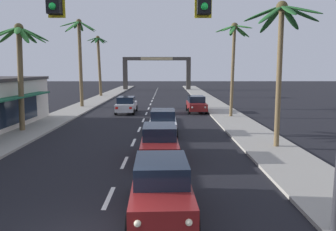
{
  "coord_description": "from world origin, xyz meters",
  "views": [
    {
      "loc": [
        2.0,
        -7.4,
        4.44
      ],
      "look_at": [
        2.08,
        8.0,
        2.2
      ],
      "focal_mm": 34.38,
      "sensor_mm": 36.0,
      "label": 1
    }
  ],
  "objects_px": {
    "traffic_signal_mast": "(212,28)",
    "town_gateway_arch": "(157,69)",
    "sedan_lead_at_stop_bar": "(161,186)",
    "palm_left_farthest": "(99,58)",
    "sedan_third_in_queue": "(160,142)",
    "sedan_oncoming_far": "(126,105)",
    "palm_left_second": "(20,54)",
    "palm_right_third": "(234,47)",
    "palm_left_third": "(80,46)",
    "palm_right_second": "(281,37)",
    "sedan_fifth_in_queue": "(163,122)",
    "sedan_parked_nearest_kerb": "(196,104)"
  },
  "relations": [
    {
      "from": "traffic_signal_mast",
      "to": "town_gateway_arch",
      "type": "distance_m",
      "value": 60.79
    },
    {
      "from": "sedan_lead_at_stop_bar",
      "to": "palm_left_farthest",
      "type": "bearing_deg",
      "value": 103.99
    },
    {
      "from": "sedan_third_in_queue",
      "to": "town_gateway_arch",
      "type": "height_order",
      "value": "town_gateway_arch"
    },
    {
      "from": "sedan_third_in_queue",
      "to": "sedan_oncoming_far",
      "type": "bearing_deg",
      "value": 102.48
    },
    {
      "from": "palm_left_second",
      "to": "palm_right_third",
      "type": "bearing_deg",
      "value": 22.77
    },
    {
      "from": "traffic_signal_mast",
      "to": "palm_left_farthest",
      "type": "distance_m",
      "value": 45.38
    },
    {
      "from": "palm_left_second",
      "to": "palm_left_third",
      "type": "bearing_deg",
      "value": 89.09
    },
    {
      "from": "sedan_lead_at_stop_bar",
      "to": "palm_left_second",
      "type": "relative_size",
      "value": 0.6
    },
    {
      "from": "palm_right_third",
      "to": "sedan_lead_at_stop_bar",
      "type": "bearing_deg",
      "value": -107.43
    },
    {
      "from": "sedan_oncoming_far",
      "to": "town_gateway_arch",
      "type": "distance_m",
      "value": 36.73
    },
    {
      "from": "sedan_third_in_queue",
      "to": "palm_left_farthest",
      "type": "xyz_separation_m",
      "value": [
        -10.37,
        36.3,
        5.31
      ]
    },
    {
      "from": "sedan_third_in_queue",
      "to": "palm_left_second",
      "type": "height_order",
      "value": "palm_left_second"
    },
    {
      "from": "palm_right_second",
      "to": "palm_right_third",
      "type": "xyz_separation_m",
      "value": [
        -0.14,
        11.61,
        0.23
      ]
    },
    {
      "from": "sedan_fifth_in_queue",
      "to": "traffic_signal_mast",
      "type": "bearing_deg",
      "value": -84.28
    },
    {
      "from": "sedan_parked_nearest_kerb",
      "to": "town_gateway_arch",
      "type": "height_order",
      "value": "town_gateway_arch"
    },
    {
      "from": "traffic_signal_mast",
      "to": "sedan_lead_at_stop_bar",
      "type": "distance_m",
      "value": 4.96
    },
    {
      "from": "sedan_third_in_queue",
      "to": "palm_left_farthest",
      "type": "bearing_deg",
      "value": 105.95
    },
    {
      "from": "traffic_signal_mast",
      "to": "palm_left_third",
      "type": "distance_m",
      "value": 31.14
    },
    {
      "from": "palm_left_second",
      "to": "palm_right_third",
      "type": "distance_m",
      "value": 17.46
    },
    {
      "from": "palm_left_third",
      "to": "palm_right_second",
      "type": "relative_size",
      "value": 1.25
    },
    {
      "from": "sedan_lead_at_stop_bar",
      "to": "palm_right_third",
      "type": "bearing_deg",
      "value": 72.57
    },
    {
      "from": "sedan_lead_at_stop_bar",
      "to": "palm_right_third",
      "type": "distance_m",
      "value": 21.38
    },
    {
      "from": "sedan_lead_at_stop_bar",
      "to": "sedan_third_in_queue",
      "type": "xyz_separation_m",
      "value": [
        -0.18,
        6.06,
        0.0
      ]
    },
    {
      "from": "sedan_lead_at_stop_bar",
      "to": "palm_right_third",
      "type": "height_order",
      "value": "palm_right_third"
    },
    {
      "from": "sedan_lead_at_stop_bar",
      "to": "sedan_parked_nearest_kerb",
      "type": "relative_size",
      "value": 1.01
    },
    {
      "from": "palm_left_farthest",
      "to": "town_gateway_arch",
      "type": "height_order",
      "value": "palm_left_farthest"
    },
    {
      "from": "sedan_oncoming_far",
      "to": "palm_left_third",
      "type": "xyz_separation_m",
      "value": [
        -5.78,
        4.91,
        6.14
      ]
    },
    {
      "from": "sedan_lead_at_stop_bar",
      "to": "sedan_fifth_in_queue",
      "type": "bearing_deg",
      "value": 90.37
    },
    {
      "from": "sedan_third_in_queue",
      "to": "palm_right_third",
      "type": "height_order",
      "value": "palm_right_third"
    },
    {
      "from": "palm_right_second",
      "to": "sedan_lead_at_stop_bar",
      "type": "bearing_deg",
      "value": -128.01
    },
    {
      "from": "palm_left_third",
      "to": "palm_right_third",
      "type": "distance_m",
      "value": 17.74
    },
    {
      "from": "sedan_fifth_in_queue",
      "to": "palm_left_third",
      "type": "bearing_deg",
      "value": 121.66
    },
    {
      "from": "sedan_lead_at_stop_bar",
      "to": "palm_left_farthest",
      "type": "distance_m",
      "value": 43.97
    },
    {
      "from": "traffic_signal_mast",
      "to": "palm_left_second",
      "type": "bearing_deg",
      "value": 127.8
    },
    {
      "from": "sedan_third_in_queue",
      "to": "palm_left_third",
      "type": "xyz_separation_m",
      "value": [
        -9.48,
        21.6,
        6.14
      ]
    },
    {
      "from": "sedan_fifth_in_queue",
      "to": "palm_left_farthest",
      "type": "xyz_separation_m",
      "value": [
        -10.48,
        30.24,
        5.31
      ]
    },
    {
      "from": "sedan_lead_at_stop_bar",
      "to": "palm_left_third",
      "type": "height_order",
      "value": "palm_left_third"
    },
    {
      "from": "palm_left_farthest",
      "to": "town_gateway_arch",
      "type": "distance_m",
      "value": 19.09
    },
    {
      "from": "traffic_signal_mast",
      "to": "palm_right_second",
      "type": "height_order",
      "value": "palm_right_second"
    },
    {
      "from": "sedan_fifth_in_queue",
      "to": "palm_left_third",
      "type": "distance_m",
      "value": 19.27
    },
    {
      "from": "sedan_third_in_queue",
      "to": "town_gateway_arch",
      "type": "bearing_deg",
      "value": 91.79
    },
    {
      "from": "sedan_oncoming_far",
      "to": "town_gateway_arch",
      "type": "xyz_separation_m",
      "value": [
        2.03,
        36.5,
        3.59
      ]
    },
    {
      "from": "sedan_oncoming_far",
      "to": "palm_left_farthest",
      "type": "height_order",
      "value": "palm_left_farthest"
    },
    {
      "from": "palm_left_third",
      "to": "town_gateway_arch",
      "type": "height_order",
      "value": "palm_left_third"
    },
    {
      "from": "sedan_lead_at_stop_bar",
      "to": "palm_left_second",
      "type": "distance_m",
      "value": 16.95
    },
    {
      "from": "sedan_oncoming_far",
      "to": "palm_left_second",
      "type": "bearing_deg",
      "value": -121.57
    },
    {
      "from": "palm_left_farthest",
      "to": "palm_right_second",
      "type": "relative_size",
      "value": 1.2
    },
    {
      "from": "sedan_parked_nearest_kerb",
      "to": "palm_right_second",
      "type": "relative_size",
      "value": 0.56
    },
    {
      "from": "palm_left_farthest",
      "to": "palm_right_second",
      "type": "xyz_separation_m",
      "value": [
        16.89,
        -34.25,
        -0.06
      ]
    },
    {
      "from": "palm_left_second",
      "to": "sedan_lead_at_stop_bar",
      "type": "bearing_deg",
      "value": -52.65
    }
  ]
}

